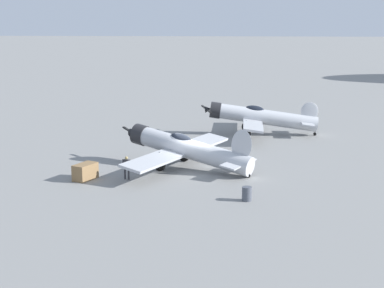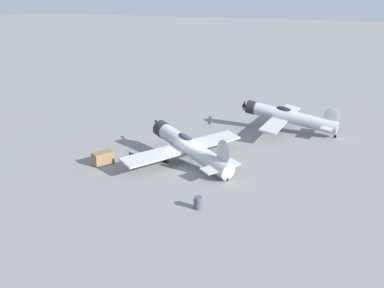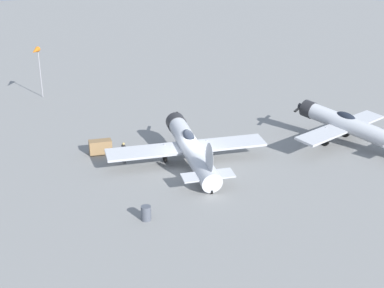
{
  "view_description": "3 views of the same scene",
  "coord_description": "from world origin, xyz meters",
  "px_view_note": "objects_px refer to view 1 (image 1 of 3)",
  "views": [
    {
      "loc": [
        -41.96,
        -2.21,
        11.12
      ],
      "look_at": [
        0.0,
        0.0,
        1.8
      ],
      "focal_mm": 58.02,
      "sensor_mm": 36.0,
      "label": 1
    },
    {
      "loc": [
        -31.06,
        -13.8,
        13.85
      ],
      "look_at": [
        0.0,
        0.0,
        1.8
      ],
      "focal_mm": 40.49,
      "sensor_mm": 36.0,
      "label": 2
    },
    {
      "loc": [
        -21.77,
        -22.38,
        13.23
      ],
      "look_at": [
        0.0,
        0.0,
        1.8
      ],
      "focal_mm": 44.61,
      "sensor_mm": 36.0,
      "label": 3
    }
  ],
  "objects_px": {
    "airplane_foreground": "(186,148)",
    "ground_crew_mechanic": "(127,165)",
    "equipment_crate": "(85,172)",
    "fuel_drum": "(247,194)",
    "airplane_mid_apron": "(259,117)"
  },
  "relations": [
    {
      "from": "airplane_foreground",
      "to": "ground_crew_mechanic",
      "type": "bearing_deg",
      "value": 67.55
    },
    {
      "from": "ground_crew_mechanic",
      "to": "airplane_foreground",
      "type": "bearing_deg",
      "value": 148.98
    },
    {
      "from": "equipment_crate",
      "to": "fuel_drum",
      "type": "relative_size",
      "value": 2.26
    },
    {
      "from": "airplane_foreground",
      "to": "equipment_crate",
      "type": "relative_size",
      "value": 5.85
    },
    {
      "from": "airplane_mid_apron",
      "to": "fuel_drum",
      "type": "distance_m",
      "value": 19.47
    },
    {
      "from": "equipment_crate",
      "to": "airplane_mid_apron",
      "type": "bearing_deg",
      "value": -38.48
    },
    {
      "from": "ground_crew_mechanic",
      "to": "equipment_crate",
      "type": "xyz_separation_m",
      "value": [
        -0.21,
        2.71,
        -0.41
      ]
    },
    {
      "from": "airplane_mid_apron",
      "to": "fuel_drum",
      "type": "relative_size",
      "value": 12.7
    },
    {
      "from": "airplane_foreground",
      "to": "airplane_mid_apron",
      "type": "relative_size",
      "value": 1.04
    },
    {
      "from": "airplane_foreground",
      "to": "equipment_crate",
      "type": "height_order",
      "value": "airplane_foreground"
    },
    {
      "from": "airplane_foreground",
      "to": "ground_crew_mechanic",
      "type": "distance_m",
      "value": 4.85
    },
    {
      "from": "airplane_foreground",
      "to": "fuel_drum",
      "type": "xyz_separation_m",
      "value": [
        -7.31,
        -4.03,
        -1.0
      ]
    },
    {
      "from": "airplane_foreground",
      "to": "ground_crew_mechanic",
      "type": "xyz_separation_m",
      "value": [
        -3.08,
        3.71,
        -0.49
      ]
    },
    {
      "from": "fuel_drum",
      "to": "airplane_foreground",
      "type": "bearing_deg",
      "value": 28.84
    },
    {
      "from": "ground_crew_mechanic",
      "to": "airplane_mid_apron",
      "type": "bearing_deg",
      "value": 167.22
    }
  ]
}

